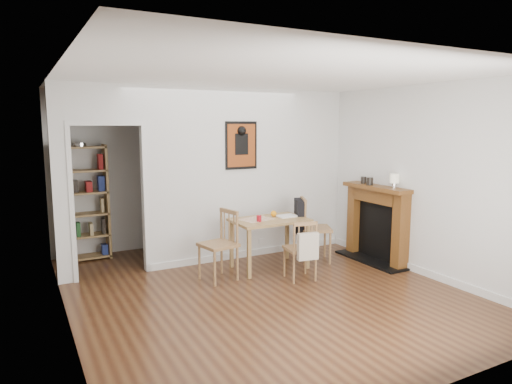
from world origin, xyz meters
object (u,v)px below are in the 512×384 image
fireplace (377,221)px  dining_table (269,225)px  chair_left (218,245)px  bookshelf (83,204)px  chair_right (314,228)px  orange_fruit (274,214)px  notebook (287,216)px  ceramic_jar_a (370,181)px  chair_front (300,249)px  ceramic_jar_b (364,180)px  red_glass (259,218)px  mantel_lamp (394,179)px

fireplace → dining_table: bearing=164.8°
dining_table → chair_left: bearing=-171.5°
dining_table → chair_left: chair_left is taller
bookshelf → fireplace: (3.93, -2.14, -0.25)m
dining_table → chair_right: bearing=-1.2°
dining_table → chair_right: (0.77, -0.02, -0.13)m
bookshelf → orange_fruit: bearing=-32.9°
dining_table → fireplace: fireplace is taller
notebook → ceramic_jar_a: size_ratio=2.56×
chair_front → ceramic_jar_b: ceramic_jar_b is taller
red_glass → ceramic_jar_b: 1.85m
fireplace → mantel_lamp: mantel_lamp is taller
chair_left → red_glass: size_ratio=10.38×
chair_front → notebook: 0.75m
bookshelf → notebook: bookshelf is taller
dining_table → ceramic_jar_a: bearing=-13.2°
ceramic_jar_b → dining_table: bearing=173.7°
red_glass → mantel_lamp: 2.03m
chair_left → orange_fruit: size_ratio=10.94×
notebook → red_glass: bearing=-166.8°
dining_table → red_glass: 0.27m
mantel_lamp → chair_left: bearing=165.5°
bookshelf → ceramic_jar_a: size_ratio=15.16×
dining_table → red_glass: size_ratio=11.69×
chair_left → fireplace: size_ratio=0.75×
chair_front → ceramic_jar_a: bearing=10.6°
chair_front → red_glass: 0.72m
mantel_lamp → red_glass: bearing=159.8°
bookshelf → ceramic_jar_b: bookshelf is taller
ceramic_jar_a → fireplace: bearing=-39.8°
red_glass → ceramic_jar_b: (1.79, -0.08, 0.44)m
notebook → chair_front: bearing=-106.0°
red_glass → orange_fruit: (0.36, 0.22, -0.00)m
dining_table → chair_left: 0.88m
bookshelf → orange_fruit: 2.90m
fireplace → mantel_lamp: 0.75m
red_glass → mantel_lamp: (1.84, -0.68, 0.52)m
bookshelf → mantel_lamp: (3.92, -2.47, 0.42)m
ceramic_jar_a → dining_table: bearing=166.8°
notebook → ceramic_jar_b: size_ratio=2.76×
dining_table → ceramic_jar_a: (1.53, -0.36, 0.58)m
mantel_lamp → chair_right: bearing=138.5°
chair_right → bookshelf: (-3.06, 1.71, 0.36)m
chair_right → red_glass: size_ratio=10.81×
ceramic_jar_b → bookshelf: bearing=154.2°
chair_right → orange_fruit: (-0.63, 0.14, 0.26)m
bookshelf → orange_fruit: bookshelf is taller
bookshelf → mantel_lamp: bookshelf is taller
chair_right → fireplace: (0.86, -0.43, 0.11)m
notebook → chair_right: bearing=-5.9°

